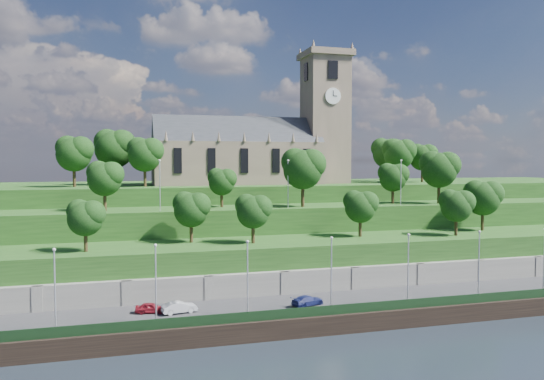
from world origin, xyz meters
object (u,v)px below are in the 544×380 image
object	(u,v)px
car_right	(308,300)
church	(262,145)
car_left	(151,308)
car_middle	(179,307)

from	to	relation	value
car_right	church	bearing A→B (deg)	-26.60
church	car_left	xyz separation A→B (m)	(-23.15, -38.79, -19.93)
car_middle	car_right	bearing A→B (deg)	-104.55
car_middle	church	bearing A→B (deg)	-37.65
car_middle	car_right	distance (m)	15.31
church	car_left	world-z (taller)	church
church	car_right	bearing A→B (deg)	-96.60
church	car_middle	bearing A→B (deg)	-116.72
church	car_left	size ratio (longest dim) A/B	11.05
church	car_middle	xyz separation A→B (m)	(-19.99, -39.72, -19.85)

